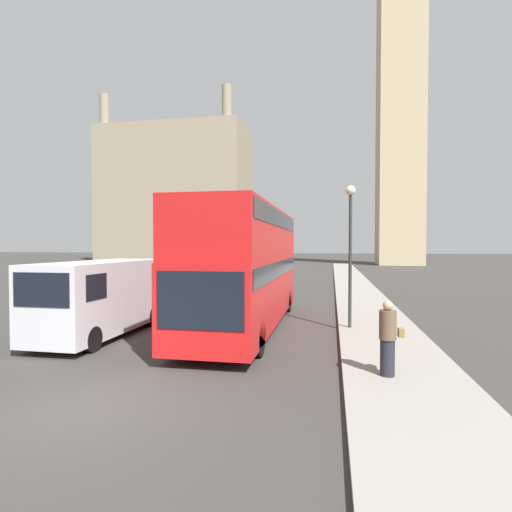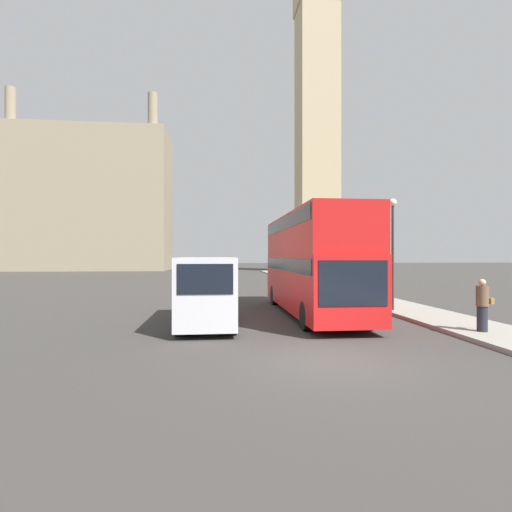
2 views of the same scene
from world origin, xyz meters
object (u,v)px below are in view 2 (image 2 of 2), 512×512
object	(u,v)px
red_double_decker_bus	(311,259)
white_van	(207,289)
street_lamp	(393,236)
parked_sedan	(211,274)
clock_tower	(317,80)
pedestrian	(482,305)

from	to	relation	value
red_double_decker_bus	white_van	world-z (taller)	red_double_decker_bus
street_lamp	parked_sedan	size ratio (longest dim) A/B	1.22
white_van	parked_sedan	xyz separation A→B (m)	(-0.16, 29.89, -0.71)
clock_tower	parked_sedan	bearing A→B (deg)	-126.63
clock_tower	white_van	xyz separation A→B (m)	(-18.52, -55.02, -33.06)
parked_sedan	clock_tower	bearing A→B (deg)	53.37
white_van	pedestrian	distance (m)	9.61
clock_tower	pedestrian	size ratio (longest dim) A/B	38.60
white_van	street_lamp	bearing A→B (deg)	16.05
clock_tower	parked_sedan	size ratio (longest dim) A/B	15.88
clock_tower	red_double_decker_bus	world-z (taller)	clock_tower
pedestrian	parked_sedan	bearing A→B (deg)	105.83
red_double_decker_bus	white_van	size ratio (longest dim) A/B	1.90
red_double_decker_bus	white_van	xyz separation A→B (m)	(-4.67, -2.46, -1.11)
clock_tower	white_van	size ratio (longest dim) A/B	11.50
red_double_decker_bus	pedestrian	distance (m)	7.16
clock_tower	pedestrian	distance (m)	67.56
clock_tower	pedestrian	xyz separation A→B (m)	(-9.38, -57.95, -33.44)
pedestrian	street_lamp	xyz separation A→B (m)	(-0.62, 5.39, 2.58)
pedestrian	white_van	bearing A→B (deg)	162.22
clock_tower	red_double_decker_bus	bearing A→B (deg)	-104.77
pedestrian	street_lamp	world-z (taller)	street_lamp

